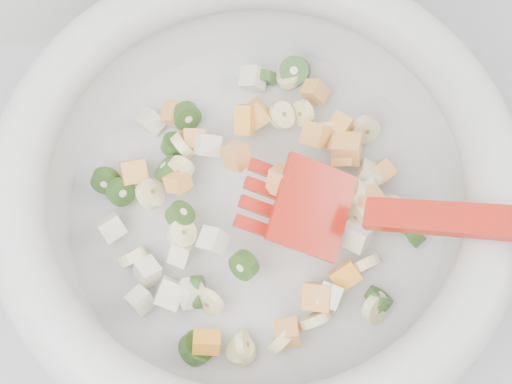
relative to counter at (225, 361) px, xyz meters
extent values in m
cube|color=gray|center=(0.00, 0.00, 0.00)|extent=(2.00, 0.60, 0.90)
cylinder|color=silver|center=(0.06, 0.06, 0.46)|extent=(0.34, 0.34, 0.02)
torus|color=silver|center=(0.06, 0.06, 0.54)|extent=(0.42, 0.42, 0.05)
cylinder|color=#CABF86|center=(0.15, 0.09, 0.49)|extent=(0.01, 0.04, 0.04)
cylinder|color=#CABF86|center=(0.14, 0.04, 0.49)|extent=(0.03, 0.03, 0.03)
cylinder|color=#CABF86|center=(0.17, 0.03, 0.48)|extent=(0.03, 0.03, 0.02)
cylinder|color=#CABF86|center=(-0.01, 0.03, 0.50)|extent=(0.03, 0.03, 0.02)
cylinder|color=#CABF86|center=(0.00, 0.11, 0.50)|extent=(0.03, 0.03, 0.03)
cylinder|color=#CABF86|center=(0.14, 0.02, 0.49)|extent=(0.02, 0.03, 0.04)
cylinder|color=#CABF86|center=(-0.03, 0.07, 0.50)|extent=(0.03, 0.03, 0.03)
cylinder|color=#CABF86|center=(-0.05, 0.03, 0.48)|extent=(0.03, 0.02, 0.03)
cylinder|color=#CABF86|center=(0.14, -0.05, 0.48)|extent=(0.03, 0.03, 0.03)
cylinder|color=#CABF86|center=(0.09, 0.13, 0.49)|extent=(0.03, 0.03, 0.03)
cylinder|color=#CABF86|center=(0.13, 0.10, 0.50)|extent=(0.03, 0.03, 0.03)
cylinder|color=#CABF86|center=(0.01, -0.03, 0.49)|extent=(0.03, 0.03, 0.04)
cylinder|color=#CABF86|center=(0.06, -0.06, 0.49)|extent=(0.03, 0.02, 0.03)
cylinder|color=#CABF86|center=(0.14, -0.02, 0.49)|extent=(0.03, 0.02, 0.03)
cylinder|color=#CABF86|center=(0.17, 0.11, 0.49)|extent=(0.03, 0.02, 0.03)
cylinder|color=#CABF86|center=(0.09, -0.05, 0.48)|extent=(0.04, 0.02, 0.03)
cylinder|color=#CABF86|center=(0.11, 0.13, 0.49)|extent=(0.02, 0.03, 0.03)
cylinder|color=#CABF86|center=(0.03, -0.06, 0.48)|extent=(0.01, 0.03, 0.03)
cylinder|color=#CABF86|center=(0.00, 0.09, 0.50)|extent=(0.03, 0.03, 0.03)
cylinder|color=#CABF86|center=(0.11, 0.18, 0.48)|extent=(0.03, 0.03, 0.02)
cylinder|color=#CABF86|center=(0.02, -0.06, 0.48)|extent=(0.03, 0.03, 0.02)
cube|color=#E79248|center=(0.15, 0.03, 0.49)|extent=(0.03, 0.03, 0.03)
cube|color=#E79248|center=(0.13, 0.15, 0.49)|extent=(0.03, 0.03, 0.03)
cube|color=#E79248|center=(0.07, 0.13, 0.49)|extent=(0.03, 0.03, 0.04)
cube|color=#E79248|center=(0.14, 0.08, 0.50)|extent=(0.03, 0.03, 0.03)
cube|color=#E79248|center=(0.17, 0.06, 0.48)|extent=(0.03, 0.03, 0.03)
cube|color=#E79248|center=(0.14, 0.11, 0.49)|extent=(0.03, 0.03, 0.02)
cube|color=#E79248|center=(0.14, 0.08, 0.49)|extent=(0.03, 0.03, 0.03)
cube|color=#E79248|center=(0.00, 0.15, 0.48)|extent=(0.03, 0.03, 0.03)
cube|color=#E79248|center=(-0.04, 0.10, 0.49)|extent=(0.02, 0.03, 0.03)
cube|color=#E79248|center=(0.12, 0.10, 0.50)|extent=(0.03, 0.03, 0.03)
cube|color=#E79248|center=(0.01, 0.12, 0.50)|extent=(0.02, 0.03, 0.03)
cube|color=#E79248|center=(0.00, 0.08, 0.50)|extent=(0.02, 0.03, 0.03)
cube|color=#E79248|center=(0.08, 0.05, 0.52)|extent=(0.03, 0.03, 0.03)
cube|color=#E79248|center=(0.06, -0.06, 0.49)|extent=(0.02, 0.02, 0.03)
cube|color=#E79248|center=(0.05, 0.09, 0.51)|extent=(0.03, 0.03, 0.03)
cube|color=#E79248|center=(0.09, -0.04, 0.49)|extent=(0.03, 0.03, 0.03)
cylinder|color=#4C9933|center=(0.18, 0.01, 0.48)|extent=(0.03, 0.04, 0.03)
cylinder|color=#4C9933|center=(-0.05, 0.08, 0.49)|extent=(0.03, 0.03, 0.03)
cylinder|color=#4C9933|center=(-0.01, -0.06, 0.48)|extent=(0.03, 0.04, 0.03)
cylinder|color=#4C9933|center=(0.09, 0.18, 0.48)|extent=(0.03, 0.02, 0.03)
cylinder|color=#4C9933|center=(0.04, 0.00, 0.50)|extent=(0.03, 0.03, 0.03)
cylinder|color=#4C9933|center=(0.12, 0.18, 0.48)|extent=(0.04, 0.04, 0.03)
cylinder|color=#4C9933|center=(0.00, 0.12, 0.49)|extent=(0.03, 0.03, 0.02)
cylinder|color=#4C9933|center=(-0.01, 0.05, 0.50)|extent=(0.03, 0.03, 0.03)
cylinder|color=#4C9933|center=(-0.07, 0.10, 0.48)|extent=(0.03, 0.02, 0.03)
cylinder|color=#4C9933|center=(-0.01, 0.10, 0.49)|extent=(0.03, 0.03, 0.03)
cylinder|color=#4C9933|center=(0.00, -0.01, 0.49)|extent=(0.02, 0.03, 0.04)
cylinder|color=#4C9933|center=(0.14, -0.04, 0.48)|extent=(0.03, 0.03, 0.02)
cylinder|color=#4C9933|center=(0.01, 0.15, 0.48)|extent=(0.04, 0.02, 0.04)
cube|color=white|center=(-0.01, -0.02, 0.49)|extent=(0.03, 0.03, 0.03)
cube|color=white|center=(-0.01, 0.02, 0.49)|extent=(0.03, 0.03, 0.02)
cube|color=white|center=(-0.02, -0.01, 0.49)|extent=(0.03, 0.03, 0.03)
cube|color=white|center=(0.08, 0.18, 0.48)|extent=(0.03, 0.03, 0.03)
cube|color=white|center=(-0.02, 0.15, 0.48)|extent=(0.03, 0.03, 0.03)
cube|color=white|center=(0.15, 0.04, 0.49)|extent=(0.03, 0.02, 0.02)
cube|color=white|center=(0.02, 0.11, 0.50)|extent=(0.03, 0.03, 0.03)
cube|color=white|center=(0.13, 0.01, 0.49)|extent=(0.03, 0.04, 0.03)
cube|color=white|center=(-0.07, 0.05, 0.49)|extent=(0.03, 0.03, 0.02)
cube|color=white|center=(0.10, -0.04, 0.49)|extent=(0.03, 0.03, 0.02)
cube|color=white|center=(0.02, 0.02, 0.51)|extent=(0.03, 0.03, 0.03)
cube|color=white|center=(-0.04, 0.01, 0.48)|extent=(0.03, 0.03, 0.03)
cube|color=white|center=(0.16, 0.06, 0.48)|extent=(0.03, 0.03, 0.03)
cube|color=white|center=(-0.05, -0.01, 0.49)|extent=(0.02, 0.03, 0.02)
cube|color=yellow|center=(0.12, -0.02, 0.49)|extent=(0.03, 0.03, 0.02)
cube|color=yellow|center=(0.00, -0.05, 0.49)|extent=(0.03, 0.02, 0.02)
cube|color=yellow|center=(0.06, 0.13, 0.50)|extent=(0.02, 0.03, 0.03)
cube|color=yellow|center=(0.18, 0.02, 0.48)|extent=(0.03, 0.03, 0.02)
cube|color=red|center=(0.10, 0.03, 0.52)|extent=(0.09, 0.09, 0.04)
cube|color=red|center=(0.07, 0.07, 0.52)|extent=(0.03, 0.02, 0.02)
cube|color=red|center=(0.06, 0.05, 0.52)|extent=(0.03, 0.02, 0.02)
cube|color=red|center=(0.06, 0.04, 0.52)|extent=(0.03, 0.02, 0.02)
cube|color=red|center=(0.05, 0.02, 0.52)|extent=(0.03, 0.02, 0.02)
camera|label=1|loc=(0.02, -0.15, 0.99)|focal=45.00mm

